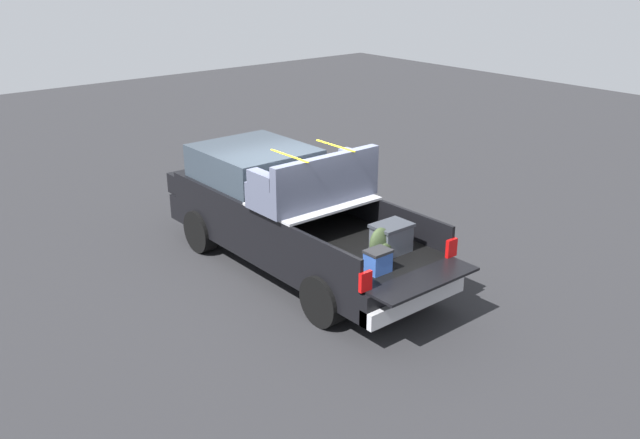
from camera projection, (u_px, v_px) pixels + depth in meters
ground_plane at (298, 269)px, 11.95m from camera, size 40.00×40.00×0.00m
pickup_truck at (284, 210)px, 11.86m from camera, size 6.05×2.09×2.23m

